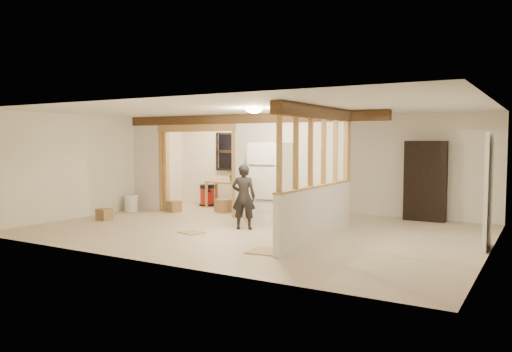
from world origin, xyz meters
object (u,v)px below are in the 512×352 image
Objects in this scene: refrigerator at (270,184)px; shop_vac at (207,195)px; woman at (244,197)px; bookshelf at (425,181)px; work_table at (227,194)px.

refrigerator is 3.67m from shop_vac.
bookshelf is at bearing -155.36° from woman.
woman is (-0.16, -0.86, -0.22)m from refrigerator.
refrigerator is 0.98× the size of bookshelf.
bookshelf is at bearing 3.57° from shop_vac.
refrigerator is 1.56× the size of work_table.
shop_vac is 6.01m from bookshelf.
woman reaches higher than work_table.
refrigerator is 1.32× the size of woman.
bookshelf is (2.87, 2.25, 0.02)m from refrigerator.
bookshelf reaches higher than work_table.
bookshelf is (3.03, 3.11, 0.24)m from woman.
work_table is 0.63× the size of bookshelf.
refrigerator is 3.05m from work_table.
work_table reaches higher than shop_vac.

